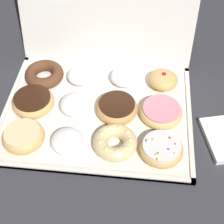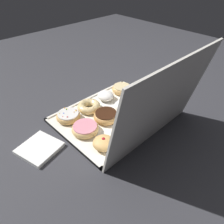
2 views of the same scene
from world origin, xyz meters
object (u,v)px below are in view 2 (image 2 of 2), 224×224
(glazed_ring_donut_0, at_px, (122,89))
(powdered_filled_donut_1, at_px, (106,96))
(donut_box, at_px, (114,115))
(jelly_filled_donut_11, at_px, (104,143))
(chocolate_frosted_donut_4, at_px, (139,97))
(sprinkle_donut_3, at_px, (68,116))
(coffee_mug, at_px, (171,78))
(powdered_filled_donut_9, at_px, (143,116))
(napkin_stack, at_px, (39,148))
(cruller_donut_2, at_px, (89,106))
(pink_frosted_donut_7, at_px, (85,128))
(powdered_filled_donut_5, at_px, (124,106))
(powdered_filled_donut_10, at_px, (124,130))
(chocolate_cake_ring_donut_8, at_px, (157,107))
(chocolate_frosted_donut_6, at_px, (106,116))

(glazed_ring_donut_0, bearing_deg, powdered_filled_donut_1, -2.90)
(donut_box, height_order, jelly_filled_donut_11, jelly_filled_donut_11)
(chocolate_frosted_donut_4, bearing_deg, powdered_filled_donut_1, -45.57)
(glazed_ring_donut_0, bearing_deg, sprinkle_donut_3, -0.40)
(sprinkle_donut_3, distance_m, coffee_mug, 0.64)
(powdered_filled_donut_9, bearing_deg, napkin_stack, -21.65)
(cruller_donut_2, distance_m, coffee_mug, 0.53)
(cruller_donut_2, height_order, pink_frosted_donut_7, cruller_donut_2)
(powdered_filled_donut_5, height_order, coffee_mug, coffee_mug)
(chocolate_frosted_donut_4, relative_size, powdered_filled_donut_10, 1.41)
(chocolate_cake_ring_donut_8, relative_size, jelly_filled_donut_11, 1.36)
(chocolate_frosted_donut_4, xyz_separation_m, powdered_filled_donut_10, (0.25, 0.13, 0.00))
(powdered_filled_donut_5, bearing_deg, powdered_filled_donut_9, 92.03)
(pink_frosted_donut_7, relative_size, coffee_mug, 1.12)
(powdered_filled_donut_10, bearing_deg, pink_frosted_donut_7, -49.57)
(chocolate_frosted_donut_6, bearing_deg, chocolate_cake_ring_donut_8, 153.32)
(donut_box, xyz_separation_m, powdered_filled_donut_1, (-0.06, -0.13, 0.03))
(glazed_ring_donut_0, distance_m, pink_frosted_donut_7, 0.37)
(powdered_filled_donut_1, xyz_separation_m, napkin_stack, (0.43, 0.07, -0.02))
(donut_box, relative_size, chocolate_cake_ring_donut_8, 4.44)
(sprinkle_donut_3, xyz_separation_m, powdered_filled_donut_10, (-0.11, 0.25, 0.00))
(pink_frosted_donut_7, xyz_separation_m, coffee_mug, (-0.63, 0.02, 0.02))
(glazed_ring_donut_0, bearing_deg, coffee_mug, 153.71)
(chocolate_frosted_donut_6, bearing_deg, donut_box, 178.50)
(chocolate_frosted_donut_4, distance_m, napkin_stack, 0.55)
(donut_box, bearing_deg, powdered_filled_donut_1, -115.28)
(chocolate_frosted_donut_4, bearing_deg, jelly_filled_donut_11, 18.97)
(donut_box, relative_size, chocolate_frosted_donut_6, 4.54)
(donut_box, distance_m, jelly_filled_donut_11, 0.22)
(chocolate_frosted_donut_4, bearing_deg, napkin_stack, -5.26)
(pink_frosted_donut_7, bearing_deg, coffee_mug, 178.32)
(jelly_filled_donut_11, bearing_deg, napkin_stack, -43.14)
(powdered_filled_donut_1, xyz_separation_m, pink_frosted_donut_7, (0.24, 0.12, -0.00))
(pink_frosted_donut_7, height_order, napkin_stack, pink_frosted_donut_7)
(pink_frosted_donut_7, bearing_deg, powdered_filled_donut_5, 178.77)
(donut_box, distance_m, cruller_donut_2, 0.13)
(chocolate_cake_ring_donut_8, distance_m, powdered_filled_donut_10, 0.24)
(cruller_donut_2, height_order, napkin_stack, cruller_donut_2)
(glazed_ring_donut_0, relative_size, powdered_filled_donut_5, 1.25)
(powdered_filled_donut_9, distance_m, coffee_mug, 0.40)
(napkin_stack, bearing_deg, pink_frosted_donut_7, 165.77)
(chocolate_cake_ring_donut_8, bearing_deg, cruller_donut_2, -44.06)
(sprinkle_donut_3, bearing_deg, powdered_filled_donut_1, -179.18)
(chocolate_cake_ring_donut_8, distance_m, jelly_filled_donut_11, 0.36)
(glazed_ring_donut_0, bearing_deg, cruller_donut_2, 1.18)
(powdered_filled_donut_5, bearing_deg, powdered_filled_donut_1, -89.50)
(donut_box, height_order, cruller_donut_2, cruller_donut_2)
(pink_frosted_donut_7, relative_size, chocolate_cake_ring_donut_8, 0.99)
(jelly_filled_donut_11, xyz_separation_m, napkin_stack, (0.19, -0.18, -0.03))
(coffee_mug, xyz_separation_m, napkin_stack, (0.82, -0.07, -0.04))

